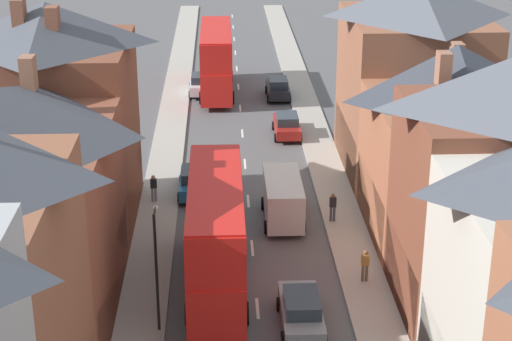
{
  "coord_description": "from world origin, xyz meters",
  "views": [
    {
      "loc": [
        -1.49,
        -15.16,
        19.68
      ],
      "look_at": [
        0.51,
        31.33,
        1.37
      ],
      "focal_mm": 60.0,
      "sensor_mm": 36.0,
      "label": 1
    }
  ],
  "objects_px": {
    "car_parked_left_b": "(287,125)",
    "street_lamp": "(156,263)",
    "double_decker_bus_mid_street": "(216,235)",
    "car_mid_black": "(301,311)",
    "car_far_grey": "(278,88)",
    "delivery_van": "(283,198)",
    "car_parked_left_a": "(195,181)",
    "pedestrian_far_left": "(333,206)",
    "pedestrian_mid_right": "(365,264)",
    "pedestrian_far_right": "(154,187)",
    "double_decker_bus_lead": "(216,59)",
    "car_near_blue": "(201,84)"
  },
  "relations": [
    {
      "from": "car_parked_left_b",
      "to": "street_lamp",
      "type": "bearing_deg",
      "value": -106.39
    },
    {
      "from": "double_decker_bus_mid_street",
      "to": "car_mid_black",
      "type": "xyz_separation_m",
      "value": [
        3.61,
        -3.43,
        -2.0
      ]
    },
    {
      "from": "car_parked_left_b",
      "to": "car_far_grey",
      "type": "height_order",
      "value": "car_far_grey"
    },
    {
      "from": "delivery_van",
      "to": "street_lamp",
      "type": "xyz_separation_m",
      "value": [
        -6.05,
        -10.93,
        1.9
      ]
    },
    {
      "from": "car_parked_left_a",
      "to": "pedestrian_far_left",
      "type": "relative_size",
      "value": 2.65
    },
    {
      "from": "double_decker_bus_mid_street",
      "to": "pedestrian_mid_right",
      "type": "height_order",
      "value": "double_decker_bus_mid_street"
    },
    {
      "from": "pedestrian_far_right",
      "to": "double_decker_bus_mid_street",
      "type": "bearing_deg",
      "value": -70.52
    },
    {
      "from": "car_far_grey",
      "to": "car_parked_left_b",
      "type": "bearing_deg",
      "value": -90.0
    },
    {
      "from": "double_decker_bus_mid_street",
      "to": "pedestrian_mid_right",
      "type": "distance_m",
      "value": 7.17
    },
    {
      "from": "pedestrian_far_right",
      "to": "street_lamp",
      "type": "bearing_deg",
      "value": -85.22
    },
    {
      "from": "double_decker_bus_mid_street",
      "to": "pedestrian_far_left",
      "type": "bearing_deg",
      "value": 48.15
    },
    {
      "from": "car_far_grey",
      "to": "pedestrian_far_left",
      "type": "relative_size",
      "value": 2.65
    },
    {
      "from": "double_decker_bus_lead",
      "to": "car_mid_black",
      "type": "height_order",
      "value": "double_decker_bus_lead"
    },
    {
      "from": "car_parked_left_a",
      "to": "street_lamp",
      "type": "xyz_separation_m",
      "value": [
        -1.15,
        -14.87,
        2.43
      ]
    },
    {
      "from": "car_parked_left_a",
      "to": "car_mid_black",
      "type": "xyz_separation_m",
      "value": [
        4.9,
        -14.87,
        -0.0
      ]
    },
    {
      "from": "double_decker_bus_mid_street",
      "to": "pedestrian_far_right",
      "type": "relative_size",
      "value": 6.71
    },
    {
      "from": "car_parked_left_a",
      "to": "car_far_grey",
      "type": "height_order",
      "value": "car_far_grey"
    },
    {
      "from": "pedestrian_mid_right",
      "to": "pedestrian_far_right",
      "type": "relative_size",
      "value": 1.0
    },
    {
      "from": "double_decker_bus_mid_street",
      "to": "car_mid_black",
      "type": "distance_m",
      "value": 5.37
    },
    {
      "from": "delivery_van",
      "to": "pedestrian_mid_right",
      "type": "relative_size",
      "value": 3.23
    },
    {
      "from": "delivery_van",
      "to": "pedestrian_far_left",
      "type": "bearing_deg",
      "value": -10.5
    },
    {
      "from": "car_mid_black",
      "to": "street_lamp",
      "type": "relative_size",
      "value": 0.82
    },
    {
      "from": "car_mid_black",
      "to": "car_parked_left_b",
      "type": "xyz_separation_m",
      "value": [
        1.3,
        24.99,
        -0.0
      ]
    },
    {
      "from": "pedestrian_mid_right",
      "to": "pedestrian_far_right",
      "type": "distance_m",
      "value": 14.38
    },
    {
      "from": "car_parked_left_b",
      "to": "car_near_blue",
      "type": "bearing_deg",
      "value": 120.02
    },
    {
      "from": "double_decker_bus_mid_street",
      "to": "car_parked_left_a",
      "type": "xyz_separation_m",
      "value": [
        -1.29,
        11.44,
        -2.0
      ]
    },
    {
      "from": "car_mid_black",
      "to": "pedestrian_far_right",
      "type": "height_order",
      "value": "pedestrian_far_right"
    },
    {
      "from": "car_far_grey",
      "to": "car_parked_left_a",
      "type": "bearing_deg",
      "value": -107.72
    },
    {
      "from": "double_decker_bus_mid_street",
      "to": "street_lamp",
      "type": "xyz_separation_m",
      "value": [
        -2.44,
        -3.43,
        0.43
      ]
    },
    {
      "from": "double_decker_bus_lead",
      "to": "car_near_blue",
      "type": "relative_size",
      "value": 2.56
    },
    {
      "from": "double_decker_bus_mid_street",
      "to": "pedestrian_far_right",
      "type": "xyz_separation_m",
      "value": [
        -3.57,
        10.09,
        -1.78
      ]
    },
    {
      "from": "car_near_blue",
      "to": "street_lamp",
      "type": "height_order",
      "value": "street_lamp"
    },
    {
      "from": "double_decker_bus_mid_street",
      "to": "pedestrian_mid_right",
      "type": "bearing_deg",
      "value": 2.24
    },
    {
      "from": "car_near_blue",
      "to": "car_parked_left_b",
      "type": "bearing_deg",
      "value": -59.98
    },
    {
      "from": "car_near_blue",
      "to": "pedestrian_far_right",
      "type": "relative_size",
      "value": 2.62
    },
    {
      "from": "double_decker_bus_mid_street",
      "to": "car_parked_left_b",
      "type": "height_order",
      "value": "double_decker_bus_mid_street"
    },
    {
      "from": "delivery_van",
      "to": "double_decker_bus_lead",
      "type": "bearing_deg",
      "value": 98.23
    },
    {
      "from": "pedestrian_mid_right",
      "to": "car_parked_left_b",
      "type": "bearing_deg",
      "value": 95.44
    },
    {
      "from": "car_parked_left_b",
      "to": "pedestrian_mid_right",
      "type": "height_order",
      "value": "pedestrian_mid_right"
    },
    {
      "from": "double_decker_bus_mid_street",
      "to": "pedestrian_far_right",
      "type": "bearing_deg",
      "value": 109.48
    },
    {
      "from": "car_near_blue",
      "to": "pedestrian_mid_right",
      "type": "height_order",
      "value": "pedestrian_mid_right"
    },
    {
      "from": "pedestrian_mid_right",
      "to": "street_lamp",
      "type": "relative_size",
      "value": 0.29
    },
    {
      "from": "car_mid_black",
      "to": "delivery_van",
      "type": "bearing_deg",
      "value": 90.0
    },
    {
      "from": "car_parked_left_a",
      "to": "street_lamp",
      "type": "bearing_deg",
      "value": -94.42
    },
    {
      "from": "car_near_blue",
      "to": "pedestrian_far_left",
      "type": "distance_m",
      "value": 26.4
    },
    {
      "from": "pedestrian_far_right",
      "to": "car_parked_left_a",
      "type": "bearing_deg",
      "value": 30.67
    },
    {
      "from": "double_decker_bus_lead",
      "to": "pedestrian_far_right",
      "type": "bearing_deg",
      "value": -99.07
    },
    {
      "from": "car_mid_black",
      "to": "pedestrian_mid_right",
      "type": "bearing_deg",
      "value": 48.03
    },
    {
      "from": "double_decker_bus_lead",
      "to": "double_decker_bus_mid_street",
      "type": "relative_size",
      "value": 1.0
    },
    {
      "from": "double_decker_bus_mid_street",
      "to": "street_lamp",
      "type": "relative_size",
      "value": 1.96
    }
  ]
}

